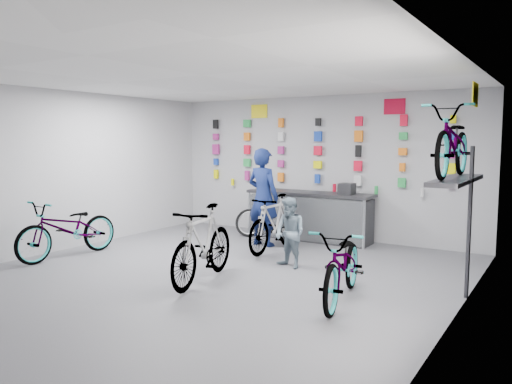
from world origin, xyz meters
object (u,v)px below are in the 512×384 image
Objects in this scene: bike_left at (68,228)px; clerk at (263,197)px; bike_service at (274,223)px; customer at (290,233)px; counter at (309,216)px; bike_center at (203,244)px; bike_right at (344,264)px.

clerk is at bearing 51.71° from bike_left.
bike_service is 1.53× the size of customer.
bike_service is at bearing 150.19° from clerk.
bike_left is at bearing -127.79° from counter.
bike_center reaches higher than bike_service.
clerk is at bearing -117.09° from counter.
bike_right is 1.81m from customer.
clerk reaches higher than bike_right.
bike_right is at bearing -57.36° from counter.
customer is at bearing 130.02° from bike_right.
bike_service is 0.70m from clerk.
bike_right is 3.62m from clerk.
bike_service is (2.81, 2.39, 0.01)m from bike_left.
customer is at bearing 142.55° from clerk.
bike_center is at bearing 4.19° from bike_left.
bike_center is at bearing 109.50° from clerk.
clerk is 1.82m from customer.
bike_left is 3.93m from customer.
bike_center is 1.00× the size of bike_right.
bike_right is at bearing 6.52° from bike_left.
bike_center is 1.06× the size of bike_service.
bike_left is 5.06m from bike_right.
customer is at bearing -48.01° from bike_service.
counter reaches higher than bike_right.
counter is 1.37× the size of bike_left.
customer reaches higher than bike_right.
bike_center reaches higher than bike_left.
bike_center is 1.56m from customer.
clerk is at bearing 143.03° from bike_service.
customer is (0.68, 1.40, 0.01)m from bike_center.
bike_left is (-2.88, -3.71, 0.03)m from counter.
bike_left is at bearing -140.06° from bike_service.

